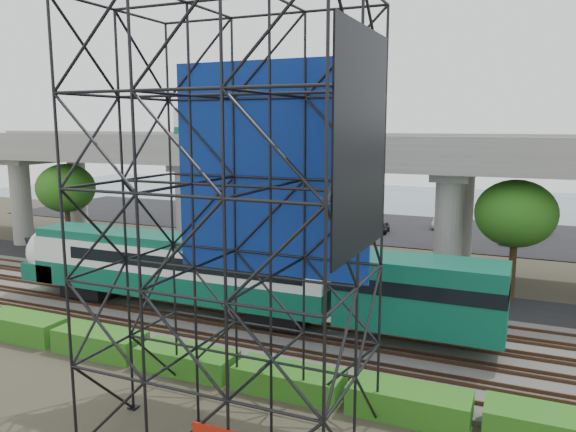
% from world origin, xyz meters
% --- Properties ---
extents(ground, '(140.00, 140.00, 0.00)m').
position_xyz_m(ground, '(0.00, 0.00, 0.00)').
color(ground, '#474233').
rests_on(ground, ground).
extents(ballast_bed, '(90.00, 12.00, 0.20)m').
position_xyz_m(ballast_bed, '(0.00, 2.00, 0.10)').
color(ballast_bed, slate).
rests_on(ballast_bed, ground).
extents(service_road, '(90.00, 5.00, 0.08)m').
position_xyz_m(service_road, '(0.00, 10.50, 0.04)').
color(service_road, black).
rests_on(service_road, ground).
extents(parking_lot, '(90.00, 18.00, 0.08)m').
position_xyz_m(parking_lot, '(0.00, 34.00, 0.04)').
color(parking_lot, black).
rests_on(parking_lot, ground).
extents(harbor_water, '(140.00, 40.00, 0.03)m').
position_xyz_m(harbor_water, '(0.00, 56.00, 0.01)').
color(harbor_water, '#415B6B').
rests_on(harbor_water, ground).
extents(rail_tracks, '(90.00, 9.52, 0.16)m').
position_xyz_m(rail_tracks, '(0.00, 2.00, 0.28)').
color(rail_tracks, '#472D1E').
rests_on(rail_tracks, ballast_bed).
extents(commuter_train, '(29.30, 3.06, 4.30)m').
position_xyz_m(commuter_train, '(-1.71, 2.00, 2.88)').
color(commuter_train, black).
rests_on(commuter_train, rail_tracks).
extents(overpass, '(80.00, 12.00, 12.40)m').
position_xyz_m(overpass, '(-0.48, 16.00, 8.21)').
color(overpass, '#9E9B93').
rests_on(overpass, ground).
extents(scaffold_tower, '(9.36, 6.36, 15.00)m').
position_xyz_m(scaffold_tower, '(5.46, -7.98, 7.47)').
color(scaffold_tower, black).
rests_on(scaffold_tower, ground).
extents(hedge_strip, '(34.60, 1.80, 1.20)m').
position_xyz_m(hedge_strip, '(1.01, -4.30, 0.56)').
color(hedge_strip, '#245F15').
rests_on(hedge_strip, ground).
extents(trees, '(40.94, 16.94, 7.69)m').
position_xyz_m(trees, '(-4.67, 16.17, 5.57)').
color(trees, '#382314').
rests_on(trees, ground).
extents(suv, '(5.18, 2.74, 1.39)m').
position_xyz_m(suv, '(-20.68, 10.32, 0.77)').
color(suv, black).
rests_on(suv, service_road).
extents(parked_cars, '(34.83, 9.58, 1.25)m').
position_xyz_m(parked_cars, '(1.52, 33.81, 0.67)').
color(parked_cars, silver).
rests_on(parked_cars, parking_lot).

